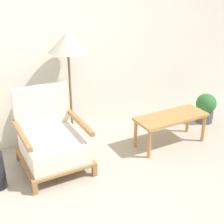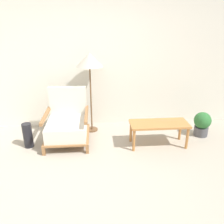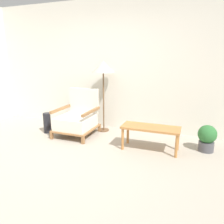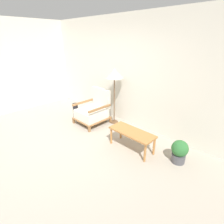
# 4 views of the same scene
# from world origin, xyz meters

# --- Properties ---
(ground_plane) EXTENTS (14.00, 14.00, 0.00)m
(ground_plane) POSITION_xyz_m (0.00, 0.00, 0.00)
(ground_plane) COLOR #A89E8E
(wall_back) EXTENTS (8.00, 0.06, 2.70)m
(wall_back) POSITION_xyz_m (0.00, 2.17, 1.35)
(wall_back) COLOR silver
(wall_back) RESTS_ON ground_plane
(wall_left) EXTENTS (0.06, 8.00, 2.70)m
(wall_left) POSITION_xyz_m (-2.87, 0.50, 1.35)
(wall_left) COLOR silver
(wall_left) RESTS_ON ground_plane
(armchair) EXTENTS (0.73, 0.79, 0.91)m
(armchair) POSITION_xyz_m (-0.49, 1.45, 0.33)
(armchair) COLOR olive
(armchair) RESTS_ON ground_plane
(floor_lamp) EXTENTS (0.48, 0.48, 1.47)m
(floor_lamp) POSITION_xyz_m (-0.08, 1.85, 1.31)
(floor_lamp) COLOR brown
(floor_lamp) RESTS_ON ground_plane
(coffee_table) EXTENTS (0.96, 0.39, 0.41)m
(coffee_table) POSITION_xyz_m (1.04, 1.21, 0.36)
(coffee_table) COLOR #B2753D
(coffee_table) RESTS_ON ground_plane
(vase) EXTENTS (0.15, 0.15, 0.42)m
(vase) POSITION_xyz_m (-1.13, 1.32, 0.21)
(vase) COLOR black
(vase) RESTS_ON ground_plane
(potted_plant) EXTENTS (0.30, 0.30, 0.45)m
(potted_plant) POSITION_xyz_m (1.94, 1.49, 0.24)
(potted_plant) COLOR #4C4C51
(potted_plant) RESTS_ON ground_plane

